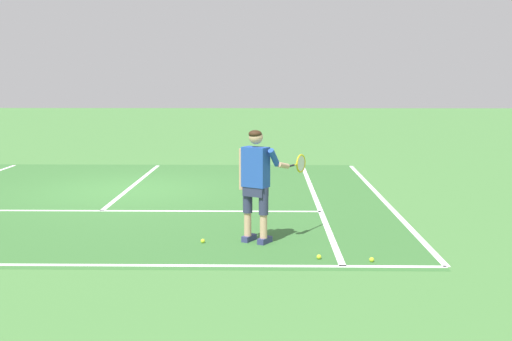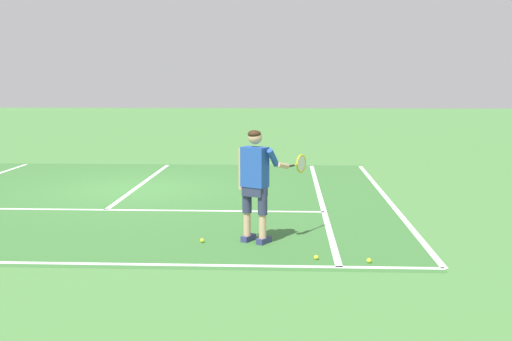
{
  "view_description": "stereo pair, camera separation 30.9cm",
  "coord_description": "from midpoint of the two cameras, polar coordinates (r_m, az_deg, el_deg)",
  "views": [
    {
      "loc": [
        3.1,
        -14.36,
        2.48
      ],
      "look_at": [
        2.94,
        -4.3,
        1.05
      ],
      "focal_mm": 45.92,
      "sensor_mm": 36.0,
      "label": 1
    },
    {
      "loc": [
        3.41,
        -14.35,
        2.48
      ],
      "look_at": [
        2.94,
        -4.3,
        1.05
      ],
      "focal_mm": 45.92,
      "sensor_mm": 36.0,
      "label": 2
    }
  ],
  "objects": [
    {
      "name": "tennis_ball_near_feet",
      "position": [
        9.99,
        -3.83,
        -6.11
      ],
      "size": [
        0.07,
        0.07,
        0.07
      ],
      "primitive_type": "sphere",
      "color": "#CCE02D",
      "rests_on": "ground"
    },
    {
      "name": "line_service",
      "position": [
        12.68,
        -12.24,
        -3.36
      ],
      "size": [
        8.23,
        0.1,
        0.01
      ],
      "primitive_type": "cube",
      "color": "white",
      "rests_on": "ground"
    },
    {
      "name": "line_doubles_right",
      "position": [
        13.82,
        11.98,
        -2.42
      ],
      "size": [
        0.1,
        9.99,
        0.01
      ],
      "primitive_type": "cube",
      "color": "white",
      "rests_on": "ground"
    },
    {
      "name": "ground_plane",
      "position": [
        14.93,
        -9.93,
        -1.61
      ],
      "size": [
        80.0,
        80.0,
        0.0
      ],
      "primitive_type": "plane",
      "color": "#477F3D"
    },
    {
      "name": "line_centre_service",
      "position": [
        15.75,
        -9.26,
        -1.08
      ],
      "size": [
        0.1,
        6.4,
        0.01
      ],
      "primitive_type": "cube",
      "color": "white",
      "rests_on": "ground"
    },
    {
      "name": "tennis_player",
      "position": [
        9.8,
        0.92,
        -0.67
      ],
      "size": [
        1.04,
        0.9,
        1.71
      ],
      "color": "navy",
      "rests_on": "ground"
    },
    {
      "name": "court_inner_surface",
      "position": [
        14.02,
        -10.77,
        -2.25
      ],
      "size": [
        10.98,
        10.39,
        0.0
      ],
      "primitive_type": "cube",
      "color": "#387033",
      "rests_on": "ground"
    },
    {
      "name": "tennis_ball_mid_court",
      "position": [
        9.06,
        10.79,
        -7.73
      ],
      "size": [
        0.07,
        0.07,
        0.07
      ],
      "primitive_type": "sphere",
      "color": "#CCE02D",
      "rests_on": "ground"
    },
    {
      "name": "tennis_ball_by_baseline",
      "position": [
        9.11,
        6.24,
        -7.54
      ],
      "size": [
        0.07,
        0.07,
        0.07
      ],
      "primitive_type": "sphere",
      "color": "#CCE02D",
      "rests_on": "ground"
    },
    {
      "name": "line_singles_right",
      "position": [
        13.66,
        6.28,
        -2.41
      ],
      "size": [
        0.1,
        9.99,
        0.01
      ],
      "primitive_type": "cube",
      "color": "white",
      "rests_on": "ground"
    },
    {
      "name": "line_baseline",
      "position": [
        9.35,
        -17.94,
        -7.66
      ],
      "size": [
        10.98,
        0.1,
        0.01
      ],
      "primitive_type": "cube",
      "color": "white",
      "rests_on": "ground"
    }
  ]
}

